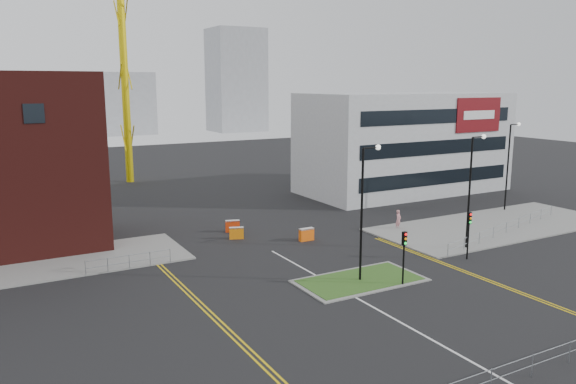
# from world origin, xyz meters

# --- Properties ---
(ground) EXTENTS (200.00, 200.00, 0.00)m
(ground) POSITION_xyz_m (0.00, 0.00, 0.00)
(ground) COLOR black
(ground) RESTS_ON ground
(pavement_right) EXTENTS (24.00, 10.00, 0.12)m
(pavement_right) POSITION_xyz_m (22.00, 14.00, 0.06)
(pavement_right) COLOR slate
(pavement_right) RESTS_ON ground
(island_kerb) EXTENTS (8.60, 4.60, 0.08)m
(island_kerb) POSITION_xyz_m (2.00, 8.00, 0.04)
(island_kerb) COLOR slate
(island_kerb) RESTS_ON ground
(grass_island) EXTENTS (8.00, 4.00, 0.12)m
(grass_island) POSITION_xyz_m (2.00, 8.00, 0.06)
(grass_island) COLOR #29531B
(grass_island) RESTS_ON ground
(office_block) EXTENTS (25.00, 12.20, 12.00)m
(office_block) POSITION_xyz_m (26.01, 31.97, 6.00)
(office_block) COLOR silver
(office_block) RESTS_ON ground
(streetlamp_island) EXTENTS (1.46, 0.36, 9.18)m
(streetlamp_island) POSITION_xyz_m (2.22, 8.00, 5.41)
(streetlamp_island) COLOR black
(streetlamp_island) RESTS_ON ground
(streetlamp_right_near) EXTENTS (1.46, 0.36, 9.18)m
(streetlamp_right_near) POSITION_xyz_m (14.22, 10.00, 5.41)
(streetlamp_right_near) COLOR black
(streetlamp_right_near) RESTS_ON ground
(streetlamp_right_far) EXTENTS (1.46, 0.36, 9.18)m
(streetlamp_right_far) POSITION_xyz_m (28.22, 18.00, 5.41)
(streetlamp_right_far) COLOR black
(streetlamp_right_far) RESTS_ON ground
(traffic_light_island) EXTENTS (0.28, 0.33, 3.65)m
(traffic_light_island) POSITION_xyz_m (4.00, 5.98, 2.57)
(traffic_light_island) COLOR black
(traffic_light_island) RESTS_ON ground
(traffic_light_right) EXTENTS (0.28, 0.33, 3.65)m
(traffic_light_right) POSITION_xyz_m (12.00, 7.98, 2.57)
(traffic_light_right) COLOR black
(traffic_light_right) RESTS_ON ground
(railing_front) EXTENTS (24.05, 0.05, 1.10)m
(railing_front) POSITION_xyz_m (0.00, -6.00, 0.78)
(railing_front) COLOR gray
(railing_front) RESTS_ON ground
(railing_left) EXTENTS (6.05, 0.05, 1.10)m
(railing_left) POSITION_xyz_m (-11.00, 18.00, 0.74)
(railing_left) COLOR gray
(railing_left) RESTS_ON ground
(railing_right) EXTENTS (19.05, 5.05, 1.10)m
(railing_right) POSITION_xyz_m (20.50, 11.50, 0.78)
(railing_right) COLOR gray
(railing_right) RESTS_ON ground
(centre_line) EXTENTS (0.15, 30.00, 0.01)m
(centre_line) POSITION_xyz_m (0.00, 2.00, 0.01)
(centre_line) COLOR silver
(centre_line) RESTS_ON ground
(yellow_left_a) EXTENTS (0.12, 24.00, 0.01)m
(yellow_left_a) POSITION_xyz_m (-9.00, 10.00, 0.01)
(yellow_left_a) COLOR gold
(yellow_left_a) RESTS_ON ground
(yellow_left_b) EXTENTS (0.12, 24.00, 0.01)m
(yellow_left_b) POSITION_xyz_m (-8.70, 10.00, 0.01)
(yellow_left_b) COLOR gold
(yellow_left_b) RESTS_ON ground
(yellow_right_a) EXTENTS (0.12, 20.00, 0.01)m
(yellow_right_a) POSITION_xyz_m (9.50, 6.00, 0.01)
(yellow_right_a) COLOR gold
(yellow_right_a) RESTS_ON ground
(yellow_right_b) EXTENTS (0.12, 20.00, 0.01)m
(yellow_right_b) POSITION_xyz_m (9.80, 6.00, 0.01)
(yellow_right_b) COLOR gold
(yellow_right_b) RESTS_ON ground
(skyline_b) EXTENTS (24.00, 12.00, 16.00)m
(skyline_b) POSITION_xyz_m (10.00, 130.00, 8.00)
(skyline_b) COLOR gray
(skyline_b) RESTS_ON ground
(skyline_c) EXTENTS (14.00, 12.00, 28.00)m
(skyline_c) POSITION_xyz_m (45.00, 125.00, 14.00)
(skyline_c) COLOR gray
(skyline_c) RESTS_ON ground
(skyline_d) EXTENTS (30.00, 12.00, 12.00)m
(skyline_d) POSITION_xyz_m (-8.00, 140.00, 6.00)
(skyline_d) COLOR gray
(skyline_d) RESTS_ON ground
(pedestrian) EXTENTS (0.77, 0.64, 1.81)m
(pedestrian) POSITION_xyz_m (13.25, 17.47, 0.90)
(pedestrian) COLOR #CD8488
(pedestrian) RESTS_ON ground
(barrier_left) EXTENTS (1.28, 0.80, 1.02)m
(barrier_left) POSITION_xyz_m (-1.00, 21.70, 0.55)
(barrier_left) COLOR orange
(barrier_left) RESTS_ON ground
(barrier_mid) EXTENTS (1.33, 0.80, 1.06)m
(barrier_mid) POSITION_xyz_m (-0.37, 23.99, 0.58)
(barrier_mid) COLOR red
(barrier_mid) RESTS_ON ground
(barrier_right) EXTENTS (1.29, 0.43, 1.08)m
(barrier_right) POSITION_xyz_m (3.96, 18.30, 0.59)
(barrier_right) COLOR #FF610E
(barrier_right) RESTS_ON ground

